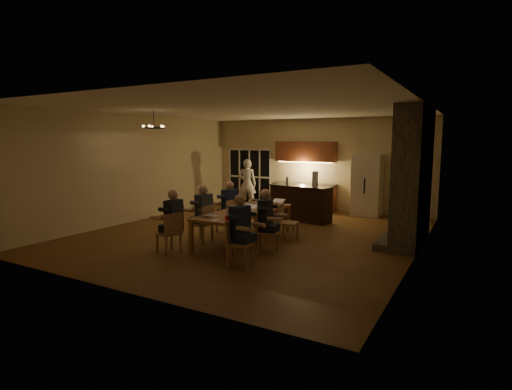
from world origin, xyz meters
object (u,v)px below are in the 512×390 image
object	(u,v)px
plate_far	(273,207)
chandelier	(154,128)
can_cola	(268,200)
refrigerator	(367,185)
bar_island	(301,203)
person_left_mid	(204,213)
chair_right_mid	(268,232)
standing_person	(247,184)
person_right_mid	(265,220)
mug_back	(249,203)
laptop_c	(236,205)
can_silver	(228,213)
mug_mid	(259,206)
chair_right_near	(240,243)
plate_near	(245,215)
laptop_e	(259,200)
redcup_near	(227,218)
mug_front	(234,212)
bar_blender	(315,179)
chair_left_near	(169,233)
can_right	(265,208)
laptop_a	(210,211)
laptop_f	(276,202)
chair_right_far	(288,222)
redcup_far	(277,202)
bar_bottle	(287,181)
chair_left_mid	(201,223)
redcup_mid	(239,204)
laptop_b	(235,212)
dining_table	(245,226)
person_left_far	(230,207)
chair_left_far	(226,216)
laptop_d	(249,208)
person_left_near	(174,221)
person_right_near	(240,229)
plate_left	(210,216)

from	to	relation	value
plate_far	chandelier	bearing A→B (deg)	-161.49
can_cola	refrigerator	bearing A→B (deg)	62.13
bar_island	person_left_mid	size ratio (longest dim) A/B	1.42
chair_right_mid	standing_person	bearing A→B (deg)	21.50
chandelier	person_right_mid	bearing A→B (deg)	-4.26
mug_back	laptop_c	bearing A→B (deg)	-83.64
laptop_c	can_silver	bearing A→B (deg)	111.47
mug_mid	laptop_c	bearing A→B (deg)	-133.89
chair_right_near	plate_near	world-z (taller)	chair_right_near
person_left_mid	laptop_e	distance (m)	1.74
can_cola	redcup_near	bearing A→B (deg)	-80.13
person_right_mid	mug_front	xyz separation A→B (m)	(-0.84, 0.04, 0.11)
chandelier	bar_blender	bearing A→B (deg)	44.68
person_right_mid	laptop_c	bearing A→B (deg)	53.23
standing_person	laptop_e	distance (m)	3.77
refrigerator	chair_left_near	size ratio (longest dim) A/B	2.25
laptop_e	can_right	bearing A→B (deg)	149.64
chandelier	laptop_a	bearing A→B (deg)	-17.51
laptop_f	bar_blender	size ratio (longest dim) A/B	0.70
chair_right_far	redcup_far	world-z (taller)	chair_right_far
redcup_near	redcup_far	xyz separation A→B (m)	(-0.15, 2.64, 0.00)
mug_mid	can_right	xyz separation A→B (m)	(0.25, -0.13, 0.01)
chair_right_near	person_right_mid	size ratio (longest dim) A/B	0.64
chair_left_near	bar_bottle	xyz separation A→B (m)	(0.58, 4.78, 0.76)
chair_right_mid	plate_near	xyz separation A→B (m)	(-0.62, 0.07, 0.31)
chair_left_mid	laptop_c	distance (m)	0.96
laptop_f	redcup_mid	xyz separation A→B (m)	(-0.79, -0.57, -0.05)
bar_blender	chair_right_near	bearing A→B (deg)	-90.90
chair_right_near	laptop_b	distance (m)	1.19
chair_right_mid	laptop_c	world-z (taller)	laptop_c
dining_table	chair_left_near	size ratio (longest dim) A/B	3.34
chair_right_mid	can_silver	xyz separation A→B (m)	(-0.91, -0.19, 0.37)
laptop_c	laptop_b	bearing A→B (deg)	123.21
chair_right_mid	person_left_far	distance (m)	2.15
laptop_b	can_right	xyz separation A→B (m)	(0.15, 1.13, -0.05)
chair_left_mid	laptop_e	distance (m)	1.83
chair_left_far	redcup_mid	bearing A→B (deg)	87.94
laptop_b	laptop_d	distance (m)	0.66
chair_right_mid	person_right_mid	xyz separation A→B (m)	(-0.07, 0.03, 0.24)
chair_left_near	laptop_b	world-z (taller)	laptop_b
person_left_near	mug_mid	distance (m)	2.26
person_left_near	laptop_d	world-z (taller)	person_left_near
person_right_near	chandelier	distance (m)	4.19
refrigerator	plate_far	size ratio (longest dim) A/B	7.82
person_right_near	mug_back	xyz separation A→B (m)	(-1.19, 2.40, 0.11)
dining_table	laptop_b	xyz separation A→B (m)	(0.23, -0.79, 0.49)
chair_left_far	chair_right_near	distance (m)	2.86
laptop_c	mug_mid	world-z (taller)	laptop_c
chair_left_near	person_left_mid	xyz separation A→B (m)	(0.07, 1.18, 0.24)
dining_table	plate_left	size ratio (longest dim) A/B	11.74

